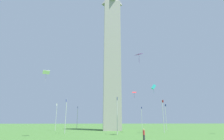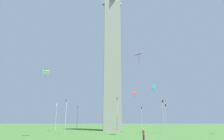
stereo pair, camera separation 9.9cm
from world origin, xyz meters
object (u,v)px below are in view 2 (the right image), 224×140
Objects in this scene: flagpole_e at (166,116)px; flagpole_nw at (66,114)px; flagpole_sw at (77,116)px; flagpole_ne at (163,114)px; obelisk_monument at (112,53)px; kite_cyan_box at (153,87)px; flagpole_n at (117,113)px; kite_white_diamond at (46,73)px; flagpole_se at (142,116)px; flagpole_s at (109,117)px; kite_purple_diamond at (139,55)px; kite_red_diamond at (134,93)px; flagpole_w at (56,115)px; person_red_shirt at (144,135)px.

flagpole_nw is at bearing -67.50° from flagpole_e.
flagpole_ne is at bearing 45.00° from flagpole_sw.
obelisk_monument is 21.45m from kite_cyan_box.
flagpole_n is at bearing 22.50° from flagpole_sw.
obelisk_monument is at bearing 180.00° from flagpole_n.
flagpole_se is at bearing 141.95° from kite_white_diamond.
kite_white_diamond is at bearing -20.56° from flagpole_s.
kite_purple_diamond is at bearing -39.11° from flagpole_ne.
flagpole_s is (-4.98, -12.02, 0.00)m from flagpole_se.
flagpole_e is 1.00× the size of flagpole_nw.
flagpole_e is at bearing 124.86° from kite_white_diamond.
flagpole_se is 4.76× the size of kite_red_diamond.
kite_white_diamond reaches higher than flagpole_n.
flagpole_w is 25.11m from kite_red_diamond.
flagpole_s is 24.05m from flagpole_w.
kite_purple_diamond is (21.44, 4.42, -8.27)m from obelisk_monument.
kite_cyan_box reaches higher than flagpole_se.
flagpole_w is (17.00, -17.00, 0.00)m from flagpole_s.
flagpole_nw is at bearing -83.86° from kite_red_diamond.
flagpole_sw is 1.00× the size of flagpole_w.
kite_white_diamond is at bearing -69.40° from flagpole_ne.
flagpole_s is at bearing 159.44° from kite_white_diamond.
flagpole_nw is at bearing -45.00° from flagpole_se.
person_red_shirt is at bearing 41.21° from flagpole_nw.
kite_white_diamond is 1.23× the size of kite_red_diamond.
flagpole_nw is (-4.98, -12.02, 0.00)m from flagpole_n.
kite_purple_diamond is (-0.67, 19.07, 4.53)m from kite_white_diamond.
kite_purple_diamond is at bearing 92.01° from kite_white_diamond.
kite_purple_diamond is (21.38, -12.59, 12.28)m from flagpole_e.
kite_red_diamond is (-3.02, -4.43, -1.04)m from kite_cyan_box.
flagpole_s is at bearing 17.33° from person_red_shirt.
flagpole_e is (-12.02, 4.98, 0.00)m from flagpole_ne.
obelisk_monument is 6.19× the size of flagpole_n.
flagpole_w is (-0.00, -34.01, 0.00)m from flagpole_e.
flagpole_nw is 4.73× the size of person_red_shirt.
kite_cyan_box is (25.21, 21.70, 6.72)m from flagpole_sw.
flagpole_e is 4.73× the size of person_red_shirt.
flagpole_w is at bearing 48.12° from person_red_shirt.
flagpole_nw is (12.08, -12.02, -20.55)m from obelisk_monument.
flagpole_n is 1.00× the size of flagpole_nw.
flagpole_se is 24.05m from flagpole_sw.
kite_white_diamond reaches higher than flagpole_w.
flagpole_s is (-29.03, -12.02, 0.00)m from flagpole_ne.
flagpole_n and flagpole_nw have the same top height.
kite_purple_diamond is at bearing 6.57° from flagpole_s.
kite_red_diamond reaches higher than flagpole_s.
obelisk_monument is 6.19× the size of flagpole_ne.
kite_red_diamond is at bearing 6.69° from person_red_shirt.
flagpole_w is 4.73× the size of person_red_shirt.
person_red_shirt is 1.01× the size of kite_red_diamond.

